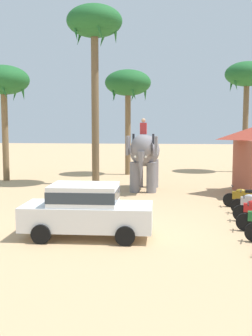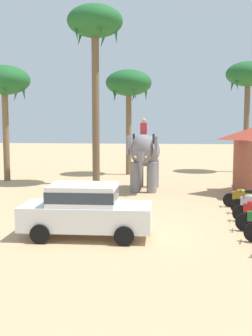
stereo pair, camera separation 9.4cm
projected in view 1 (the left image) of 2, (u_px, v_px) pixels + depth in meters
The scene contains 8 objects.
ground_plane at pixel (95, 231), 13.88m from camera, with size 120.00×120.00×0.00m, color tan.
car_sedan_foreground at pixel (86, 208), 13.06m from camera, with size 4.13×1.94×1.70m.
elephant_with_mahout at pixel (144, 154), 22.14m from camera, with size 1.71×3.90×3.88m.
motorcycle_end_of_row at pixel (244, 197), 17.80m from camera, with size 1.80×0.55×0.94m.
palm_tree_behind_elephant at pixel (4, 83), 25.53m from camera, with size 3.20×3.20×7.20m.
palm_tree_near_hut at pixel (95, 28), 23.57m from camera, with size 3.20×3.20×10.34m.
palm_tree_left_of_road at pixel (247, 77), 30.17m from camera, with size 3.20×3.20×8.12m.
palm_tree_far_back at pixel (128, 85), 28.65m from camera, with size 3.20×3.20×7.33m.
Camera 1 is at (2.41, -13.40, 3.61)m, focal length 44.06 mm.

